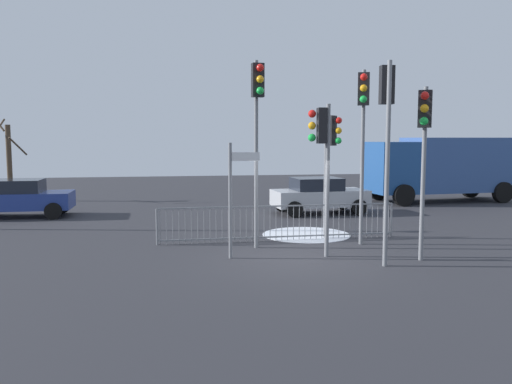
# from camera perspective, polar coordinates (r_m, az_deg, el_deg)

# --- Properties ---
(ground_plane) EXTENTS (60.00, 60.00, 0.00)m
(ground_plane) POSITION_cam_1_polar(r_m,az_deg,el_deg) (13.59, 4.56, -7.14)
(ground_plane) COLOR #2D2D33
(traffic_light_mid_left) EXTENTS (0.46, 0.47, 3.84)m
(traffic_light_mid_left) POSITION_cam_1_polar(r_m,az_deg,el_deg) (15.93, 8.16, 4.96)
(traffic_light_mid_left) COLOR slate
(traffic_light_mid_left) RESTS_ON ground
(traffic_light_rear_right) EXTENTS (0.42, 0.51, 4.32)m
(traffic_light_rear_right) POSITION_cam_1_polar(r_m,az_deg,el_deg) (13.39, 17.95, 6.07)
(traffic_light_rear_right) COLOR slate
(traffic_light_rear_right) RESTS_ON ground
(traffic_light_foreground_left) EXTENTS (0.34, 0.57, 5.17)m
(traffic_light_foreground_left) POSITION_cam_1_polar(r_m,az_deg,el_deg) (14.27, 0.16, 8.75)
(traffic_light_foreground_left) COLOR slate
(traffic_light_foreground_left) RESTS_ON ground
(traffic_light_foreground_right) EXTENTS (0.38, 0.54, 4.98)m
(traffic_light_foreground_right) POSITION_cam_1_polar(r_m,az_deg,el_deg) (15.06, 11.66, 7.98)
(traffic_light_foreground_right) COLOR slate
(traffic_light_foreground_right) RESTS_ON ground
(traffic_light_rear_left) EXTENTS (0.34, 0.57, 4.86)m
(traffic_light_rear_left) POSITION_cam_1_polar(r_m,az_deg,el_deg) (12.80, 14.10, 7.94)
(traffic_light_rear_left) COLOR slate
(traffic_light_rear_left) RESTS_ON ground
(traffic_light_mid_right) EXTENTS (0.57, 0.34, 3.93)m
(traffic_light_mid_right) POSITION_cam_1_polar(r_m,az_deg,el_deg) (13.38, 7.25, 5.08)
(traffic_light_mid_right) COLOR slate
(traffic_light_mid_right) RESTS_ON ground
(direction_sign_post) EXTENTS (0.79, 0.15, 2.95)m
(direction_sign_post) POSITION_cam_1_polar(r_m,az_deg,el_deg) (13.18, -2.56, -0.21)
(direction_sign_post) COLOR slate
(direction_sign_post) RESTS_ON ground
(pedestrian_guard_railing) EXTENTS (7.25, 0.11, 1.07)m
(pedestrian_guard_railing) POSITION_cam_1_polar(r_m,az_deg,el_deg) (15.61, 2.53, -3.35)
(pedestrian_guard_railing) COLOR slate
(pedestrian_guard_railing) RESTS_ON ground
(car_blue_trailing) EXTENTS (3.81, 1.94, 1.47)m
(car_blue_trailing) POSITION_cam_1_polar(r_m,az_deg,el_deg) (22.25, -24.43, -0.56)
(car_blue_trailing) COLOR navy
(car_blue_trailing) RESTS_ON ground
(car_silver_far) EXTENTS (3.90, 2.13, 1.47)m
(car_silver_far) POSITION_cam_1_polar(r_m,az_deg,el_deg) (21.38, 6.91, -0.31)
(car_silver_far) COLOR #B2B5BA
(car_silver_far) RESTS_ON ground
(delivery_truck) EXTENTS (7.20, 3.15, 3.10)m
(delivery_truck) POSITION_cam_1_polar(r_m,az_deg,el_deg) (26.76, 19.55, 2.72)
(delivery_truck) COLOR #33518C
(delivery_truck) RESTS_ON ground
(bare_tree_left) EXTENTS (1.82, 1.73, 4.73)m
(bare_tree_left) POSITION_cam_1_polar(r_m,az_deg,el_deg) (28.18, -25.50, 3.33)
(bare_tree_left) COLOR #473828
(bare_tree_left) RESTS_ON ground
(snow_patch_kerb) EXTENTS (2.80, 2.80, 0.01)m
(snow_patch_kerb) POSITION_cam_1_polar(r_m,az_deg,el_deg) (16.71, 5.53, -4.66)
(snow_patch_kerb) COLOR white
(snow_patch_kerb) RESTS_ON ground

